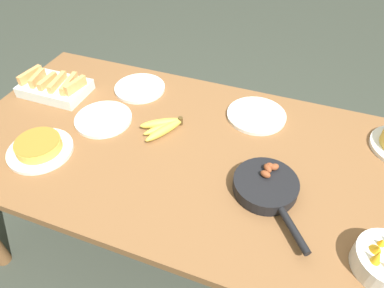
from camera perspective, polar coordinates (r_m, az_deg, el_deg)
name	(u,v)px	position (r m, az deg, el deg)	size (l,w,h in m)	color
ground_plane	(192,245)	(1.93, 0.00, -16.54)	(14.00, 14.00, 0.00)	#383D33
dining_table	(192,164)	(1.41, 0.00, -3.29)	(1.90, 0.96, 0.73)	brown
banana_bunch	(163,127)	(1.43, -4.80, 2.91)	(0.17, 0.19, 0.04)	gold
melon_tray	(55,87)	(1.75, -21.89, 8.83)	(0.31, 0.20, 0.10)	silver
skillet	(266,186)	(1.21, 12.28, -6.93)	(0.29, 0.34, 0.08)	black
frittata_plate_center	(39,147)	(1.45, -24.10, -0.53)	(0.25, 0.25, 0.06)	silver
empty_plate_near_front	(256,115)	(1.52, 10.67, 4.74)	(0.26, 0.26, 0.02)	silver
empty_plate_far_left	(140,88)	(1.68, -8.68, 9.19)	(0.24, 0.24, 0.02)	silver
empty_plate_far_right	(103,119)	(1.53, -14.55, 4.05)	(0.24, 0.24, 0.02)	silver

